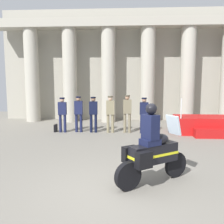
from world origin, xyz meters
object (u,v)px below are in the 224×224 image
Objects in this scene: officer_in_row_2 at (93,112)px; briefcase_on_ground at (56,128)px; officer_in_row_1 at (79,111)px; reviewing_stand at (204,125)px; officer_in_row_4 at (127,111)px; officer_in_row_3 at (110,111)px; officer_in_row_0 at (62,112)px; officer_in_row_5 at (144,112)px; motorcycle_with_rider at (151,151)px.

officer_in_row_2 is 4.69× the size of briefcase_on_ground.
officer_in_row_1 is 0.71m from officer_in_row_2.
officer_in_row_4 is (-3.61, -0.10, 0.68)m from reviewing_stand.
officer_in_row_1 is 1.01× the size of officer_in_row_2.
officer_in_row_4 is 4.93× the size of briefcase_on_ground.
officer_in_row_3 is 2.77m from briefcase_on_ground.
officer_in_row_4 reaches higher than officer_in_row_0.
officer_in_row_4 reaches higher than briefcase_on_ground.
officer_in_row_2 reaches higher than officer_in_row_0.
reviewing_stand is 1.58× the size of officer_in_row_5.
officer_in_row_4 reaches higher than officer_in_row_1.
officer_in_row_3 is (2.27, 0.06, 0.05)m from officer_in_row_0.
officer_in_row_1 is at bearing -4.39° from officer_in_row_3.
briefcase_on_ground is at bearing 90.21° from motorcycle_with_rider.
officer_in_row_0 is 1.47m from officer_in_row_2.
briefcase_on_ground is at bearing -16.97° from officer_in_row_0.
officer_in_row_2 is 2.01m from briefcase_on_ground.
briefcase_on_ground is at bearing -2.93° from officer_in_row_4.
officer_in_row_4 is at bearing 61.05° from motorcycle_with_rider.
officer_in_row_3 reaches higher than officer_in_row_2.
officer_in_row_1 reaches higher than officer_in_row_5.
officer_in_row_2 is at bearing 76.08° from motorcycle_with_rider.
officer_in_row_0 is at bearing -178.28° from reviewing_stand.
officer_in_row_4 is at bearing 0.16° from briefcase_on_ground.
reviewing_stand is 6.70m from officer_in_row_0.
officer_in_row_4 is (0.79, 0.04, 0.03)m from officer_in_row_3.
motorcycle_with_rider is (3.60, -5.69, -0.18)m from officer_in_row_0.
officer_in_row_3 is 0.91× the size of motorcycle_with_rider.
officer_in_row_1 reaches higher than reviewing_stand.
officer_in_row_0 is at bearing 4.23° from officer_in_row_1.
officer_in_row_3 is 5.91m from motorcycle_with_rider.
briefcase_on_ground is at bearing -4.18° from officer_in_row_2.
officer_in_row_4 is at bearing 177.04° from officer_in_row_1.
reviewing_stand is 5.24m from officer_in_row_2.
officer_in_row_5 is (1.57, -0.02, -0.04)m from officer_in_row_3.
officer_in_row_4 reaches higher than reviewing_stand.
officer_in_row_4 is at bearing 179.77° from officer_in_row_3.
reviewing_stand is at bearing 28.22° from motorcycle_with_rider.
motorcycle_with_rider is at bearing 107.23° from officer_in_row_2.
officer_in_row_1 is 3.08m from officer_in_row_5.
officer_in_row_3 reaches higher than officer_in_row_0.
officer_in_row_1 reaches higher than officer_in_row_2.
officer_in_row_0 is 2.27m from officer_in_row_3.
officer_in_row_1 is 1.51m from officer_in_row_3.
officer_in_row_1 is 6.45m from motorcycle_with_rider.
reviewing_stand is 1.39× the size of motorcycle_with_rider.
reviewing_stand is 1.55× the size of officer_in_row_1.
officer_in_row_4 is (1.59, 0.04, 0.05)m from officer_in_row_2.
officer_in_row_5 is 0.87× the size of motorcycle_with_rider.
briefcase_on_ground is (-1.13, -0.00, -0.82)m from officer_in_row_1.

